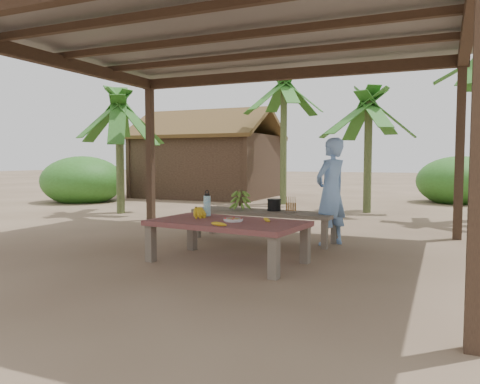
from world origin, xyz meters
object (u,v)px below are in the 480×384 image
at_px(bench, 263,215).
at_px(ripe_banana_bunch, 196,212).
at_px(work_table, 227,226).
at_px(woman, 331,192).
at_px(plate, 233,220).
at_px(water_flask, 207,205).
at_px(cooking_pot, 274,205).

relative_size(bench, ripe_banana_bunch, 9.06).
xyz_separation_m(work_table, ripe_banana_bunch, (-0.48, 0.11, 0.14)).
bearing_deg(woman, bench, -60.33).
xyz_separation_m(bench, plate, (0.23, -1.61, 0.12)).
height_order(work_table, woman, woman).
xyz_separation_m(work_table, water_flask, (-0.44, 0.33, 0.21)).
relative_size(water_flask, woman, 0.22).
distance_m(ripe_banana_bunch, plate, 0.59).
xyz_separation_m(water_flask, cooking_pot, (0.44, 1.34, -0.10)).
bearing_deg(work_table, ripe_banana_bunch, 173.33).
distance_m(work_table, woman, 1.88).
height_order(bench, water_flask, water_flask).
bearing_deg(cooking_pot, bench, -149.46).
bearing_deg(plate, work_table, 165.71).
bearing_deg(water_flask, plate, -33.64).
relative_size(work_table, bench, 0.85).
bearing_deg(woman, water_flask, -18.14).
bearing_deg(water_flask, work_table, -36.80).
relative_size(bench, plate, 9.71).
bearing_deg(plate, bench, 98.31).
relative_size(plate, water_flask, 0.69).
bearing_deg(bench, plate, -77.61).
height_order(work_table, cooking_pot, cooking_pot).
bearing_deg(woman, cooking_pot, -65.49).
relative_size(ripe_banana_bunch, woman, 0.16).
relative_size(bench, woman, 1.46).
distance_m(water_flask, woman, 1.85).
bearing_deg(woman, plate, 1.76).
relative_size(bench, water_flask, 6.71).
bearing_deg(ripe_banana_bunch, bench, 77.13).
distance_m(work_table, ripe_banana_bunch, 0.52).
bearing_deg(water_flask, cooking_pot, 71.89).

